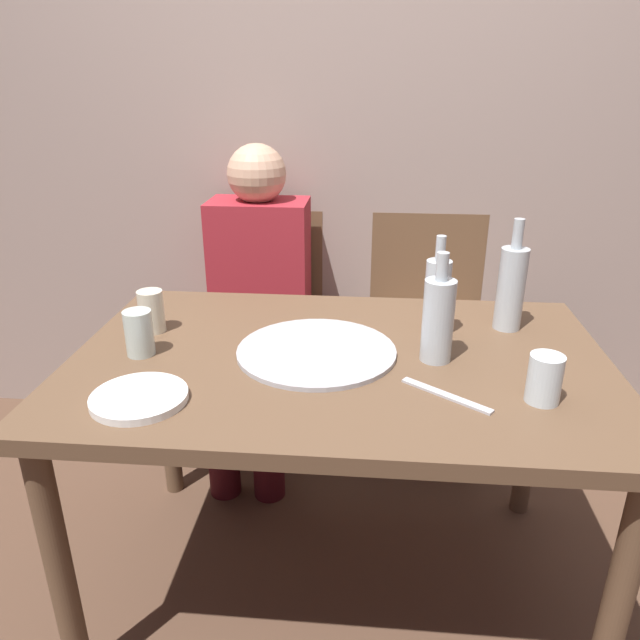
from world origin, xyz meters
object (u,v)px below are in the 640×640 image
tumbler_near (545,379)px  chair_left (265,312)px  wine_glass (139,333)px  chair_right (426,318)px  tumbler_far (151,311)px  pizza_tray (316,351)px  wine_bottle (437,297)px  water_bottle (511,287)px  dining_table (339,386)px  beer_bottle (438,319)px  guest_in_sweater (257,295)px  plate_stack (139,398)px  table_knife (446,395)px

tumbler_near → chair_left: size_ratio=0.12×
wine_glass → chair_right: chair_right is taller
tumbler_far → chair_left: bearing=76.3°
pizza_tray → chair_right: size_ratio=0.45×
wine_bottle → water_bottle: (0.20, 0.07, 0.01)m
wine_bottle → chair_left: (-0.59, 0.68, -0.34)m
dining_table → tumbler_near: size_ratio=12.42×
pizza_tray → wine_glass: size_ratio=3.47×
beer_bottle → guest_in_sweater: size_ratio=0.23×
tumbler_near → plate_stack: tumbler_near is taller
plate_stack → tumbler_far: bearing=105.2°
wine_bottle → table_knife: 0.35m
table_knife → wine_bottle: bearing=-53.7°
tumbler_far → guest_in_sweater: (0.18, 0.57, -0.16)m
chair_left → guest_in_sweater: size_ratio=0.77×
wine_bottle → tumbler_far: (-0.76, -0.04, -0.05)m
plate_stack → chair_right: (0.71, 1.09, -0.23)m
water_bottle → table_knife: bearing=-117.2°
plate_stack → beer_bottle: bearing=21.9°
dining_table → table_knife: 0.32m
beer_bottle → tumbler_far: size_ratio=2.36×
pizza_tray → guest_in_sweater: size_ratio=0.34×
table_knife → guest_in_sweater: 1.05m
chair_right → pizza_tray: bearing=67.0°
dining_table → chair_right: size_ratio=1.49×
dining_table → plate_stack: (-0.42, -0.26, 0.10)m
beer_bottle → chair_left: size_ratio=0.30×
guest_in_sweater → chair_left: bearing=-90.0°
water_bottle → guest_in_sweater: guest_in_sweater is taller
dining_table → tumbler_near: tumbler_near is taller
pizza_tray → beer_bottle: 0.31m
table_knife → tumbler_near: bearing=-143.3°
chair_left → dining_table: bearing=112.4°
water_bottle → chair_right: size_ratio=0.34×
pizza_tray → tumbler_near: tumbler_near is taller
plate_stack → chair_right: 1.32m
dining_table → beer_bottle: size_ratio=4.90×
dining_table → plate_stack: 0.50m
water_bottle → chair_right: bearing=104.6°
water_bottle → chair_right: water_bottle is taller
chair_left → chair_right: size_ratio=1.00×
plate_stack → chair_left: chair_left is taller
dining_table → water_bottle: bearing=25.8°
pizza_tray → wine_glass: bearing=-174.5°
tumbler_far → pizza_tray: bearing=-12.6°
wine_glass → plate_stack: size_ratio=0.56×
beer_bottle → tumbler_far: (-0.75, 0.11, -0.05)m
pizza_tray → plate_stack: (-0.36, -0.27, 0.00)m
wine_bottle → beer_bottle: size_ratio=1.00×
beer_bottle → plate_stack: beer_bottle is taller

